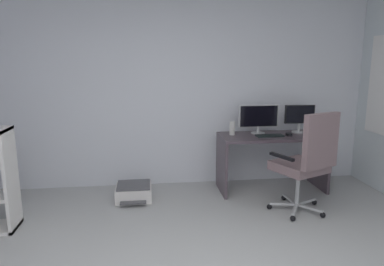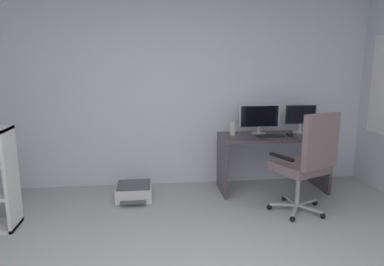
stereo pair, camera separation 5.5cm
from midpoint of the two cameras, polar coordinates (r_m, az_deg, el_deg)
name	(u,v)px [view 2 (the right image)]	position (r m, az deg, el deg)	size (l,w,h in m)	color
wall_back	(167,82)	(4.68, -3.80, 8.32)	(5.40, 0.10, 2.77)	silver
desk	(273,150)	(4.62, 13.30, -2.76)	(1.35, 0.59, 0.73)	#483C45
monitor_main	(259,117)	(4.60, 11.20, 2.52)	(0.53, 0.18, 0.37)	#B2B5B7
monitor_secondary	(301,116)	(4.80, 17.54, 2.59)	(0.39, 0.18, 0.36)	#B2B5B7
keyboard	(270,136)	(4.48, 12.94, -0.46)	(0.34, 0.13, 0.02)	black
computer_mouse	(290,135)	(4.58, 15.91, -0.27)	(0.06, 0.10, 0.03)	black
desktop_speaker	(233,128)	(4.48, 6.98, 0.74)	(0.07, 0.07, 0.17)	silver
office_chair	(307,159)	(3.94, 18.60, -4.07)	(0.66, 0.69, 1.14)	#B7BABC
printer	(134,192)	(4.38, -9.02, -9.37)	(0.43, 0.47, 0.19)	silver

